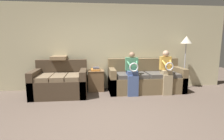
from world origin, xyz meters
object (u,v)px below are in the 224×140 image
at_px(couch_side, 60,83).
at_px(child_left_seated, 132,72).
at_px(couch_main, 145,80).
at_px(child_right_seated, 166,70).
at_px(throw_pillow, 59,58).
at_px(side_shelf, 96,80).
at_px(floor_lamp, 186,44).
at_px(book_stack, 96,69).

xyz_separation_m(couch_side, child_left_seated, (1.94, -0.22, 0.30)).
bearing_deg(couch_main, child_right_seated, -36.33).
bearing_deg(couch_main, child_left_seated, -143.22).
distance_m(child_left_seated, child_right_seated, 0.96).
relative_size(child_left_seated, throw_pillow, 2.78).
relative_size(side_shelf, floor_lamp, 0.38).
distance_m(couch_side, side_shelf, 1.03).
height_order(couch_main, couch_side, couch_main).
bearing_deg(book_stack, floor_lamp, -1.71).
bearing_deg(side_shelf, child_right_seated, -15.88).
bearing_deg(couch_main, book_stack, 172.15).
xyz_separation_m(couch_side, side_shelf, (0.97, 0.33, -0.02)).
bearing_deg(side_shelf, couch_main, -7.71).
xyz_separation_m(child_right_seated, side_shelf, (-1.93, 0.55, -0.36)).
bearing_deg(side_shelf, couch_side, -161.12).
height_order(side_shelf, floor_lamp, floor_lamp).
xyz_separation_m(couch_main, floor_lamp, (1.26, 0.12, 1.03)).
bearing_deg(book_stack, child_right_seated, -15.95).
bearing_deg(child_left_seated, floor_lamp, 15.32).
bearing_deg(floor_lamp, throw_pillow, 178.47).
distance_m(couch_side, throw_pillow, 0.74).
height_order(couch_side, child_right_seated, child_right_seated).
bearing_deg(book_stack, couch_side, -160.78).
distance_m(side_shelf, throw_pillow, 1.24).
relative_size(couch_side, throw_pillow, 3.36).
relative_size(child_left_seated, floor_lamp, 0.73).
distance_m(child_right_seated, book_stack, 2.01).
height_order(couch_main, child_right_seated, child_right_seated).
bearing_deg(side_shelf, throw_pillow, 178.70).
height_order(couch_main, side_shelf, couch_main).
bearing_deg(child_right_seated, child_left_seated, -179.65).
relative_size(child_left_seated, child_right_seated, 0.97).
height_order(couch_side, floor_lamp, floor_lamp).
distance_m(couch_main, side_shelf, 1.46).
height_order(child_left_seated, child_right_seated, child_right_seated).
relative_size(child_left_seated, side_shelf, 1.91).
height_order(child_left_seated, side_shelf, child_left_seated).
distance_m(couch_side, child_left_seated, 1.98).
height_order(couch_side, book_stack, couch_side).
distance_m(couch_main, couch_side, 2.42).
bearing_deg(side_shelf, floor_lamp, -1.62).
height_order(couch_side, side_shelf, couch_side).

